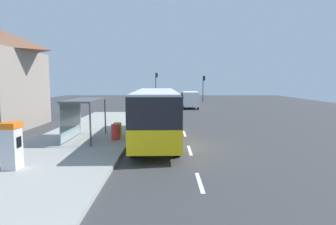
{
  "coord_description": "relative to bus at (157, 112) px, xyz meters",
  "views": [
    {
      "loc": [
        -0.94,
        -16.44,
        3.81
      ],
      "look_at": [
        -1.0,
        4.46,
        1.5
      ],
      "focal_mm": 30.7,
      "sensor_mm": 36.0,
      "label": 1
    }
  ],
  "objects": [
    {
      "name": "lane_stripe_seg_7",
      "position": [
        1.96,
        27.52,
        -1.84
      ],
      "size": [
        0.16,
        2.2,
        0.01
      ],
      "primitive_type": "cube",
      "color": "silver",
      "rests_on": "ground"
    },
    {
      "name": "lane_stripe_seg_3",
      "position": [
        1.96,
        7.52,
        -1.84
      ],
      "size": [
        0.16,
        2.2,
        0.01
      ],
      "primitive_type": "cube",
      "color": "silver",
      "rests_on": "ground"
    },
    {
      "name": "lane_stripe_seg_4",
      "position": [
        1.96,
        12.52,
        -1.84
      ],
      "size": [
        0.16,
        2.2,
        0.01
      ],
      "primitive_type": "cube",
      "color": "silver",
      "rests_on": "ground"
    },
    {
      "name": "traffic_light_near_side",
      "position": [
        7.21,
        34.17,
        1.34
      ],
      "size": [
        0.49,
        0.28,
        4.77
      ],
      "color": "#2D2D2D",
      "rests_on": "ground"
    },
    {
      "name": "bus",
      "position": [
        0.0,
        0.0,
        0.0
      ],
      "size": [
        2.82,
        11.08,
        3.21
      ],
      "color": "yellow",
      "rests_on": "ground"
    },
    {
      "name": "bus_shelter",
      "position": [
        -4.7,
        -0.3,
        0.25
      ],
      "size": [
        1.8,
        4.0,
        2.5
      ],
      "color": "#4C4C51",
      "rests_on": "sidewalk_platform"
    },
    {
      "name": "lane_stripe_seg_2",
      "position": [
        1.96,
        2.52,
        -1.84
      ],
      "size": [
        0.16,
        2.2,
        0.01
      ],
      "primitive_type": "cube",
      "color": "silver",
      "rests_on": "ground"
    },
    {
      "name": "lane_stripe_seg_6",
      "position": [
        1.96,
        22.52,
        -1.84
      ],
      "size": [
        0.16,
        2.2,
        0.01
      ],
      "primitive_type": "cube",
      "color": "silver",
      "rests_on": "ground"
    },
    {
      "name": "lane_stripe_seg_5",
      "position": [
        1.96,
        17.52,
        -1.84
      ],
      "size": [
        0.16,
        2.2,
        0.01
      ],
      "primitive_type": "cube",
      "color": "silver",
      "rests_on": "ground"
    },
    {
      "name": "ground_plane",
      "position": [
        1.71,
        12.52,
        -1.86
      ],
      "size": [
        56.0,
        92.0,
        0.04
      ],
      "primitive_type": "cube",
      "color": "#38383A"
    },
    {
      "name": "traffic_light_far_side",
      "position": [
        -1.39,
        34.97,
        1.68
      ],
      "size": [
        0.49,
        0.28,
        5.32
      ],
      "color": "#2D2D2D",
      "rests_on": "ground"
    },
    {
      "name": "ticket_machine",
      "position": [
        -5.68,
        -6.34,
        -0.67
      ],
      "size": [
        0.66,
        0.76,
        1.94
      ],
      "color": "silver",
      "rests_on": "sidewalk_platform"
    },
    {
      "name": "lane_stripe_seg_0",
      "position": [
        1.96,
        -7.48,
        -1.84
      ],
      "size": [
        0.16,
        2.2,
        0.01
      ],
      "primitive_type": "cube",
      "color": "silver",
      "rests_on": "ground"
    },
    {
      "name": "recycling_bin_red",
      "position": [
        -2.49,
        -0.38,
        -1.19
      ],
      "size": [
        0.52,
        0.52,
        0.95
      ],
      "primitive_type": "cylinder",
      "color": "red",
      "rests_on": "sidewalk_platform"
    },
    {
      "name": "lane_stripe_seg_1",
      "position": [
        1.96,
        -2.48,
        -1.84
      ],
      "size": [
        0.16,
        2.2,
        0.01
      ],
      "primitive_type": "cube",
      "color": "silver",
      "rests_on": "ground"
    },
    {
      "name": "sidewalk_platform",
      "position": [
        -4.69,
        0.52,
        -1.75
      ],
      "size": [
        6.2,
        30.0,
        0.18
      ],
      "primitive_type": "cube",
      "color": "#999993",
      "rests_on": "ground"
    },
    {
      "name": "white_van",
      "position": [
        3.91,
        22.26,
        -0.5
      ],
      "size": [
        2.09,
        5.23,
        2.3
      ],
      "color": "white",
      "rests_on": "ground"
    },
    {
      "name": "recycling_bin_yellow",
      "position": [
        -2.49,
        0.32,
        -1.19
      ],
      "size": [
        0.52,
        0.52,
        0.95
      ],
      "primitive_type": "cylinder",
      "color": "yellow",
      "rests_on": "sidewalk_platform"
    },
    {
      "name": "sedan_near",
      "position": [
        4.02,
        37.24,
        -1.05
      ],
      "size": [
        2.05,
        4.5,
        1.52
      ],
      "color": "black",
      "rests_on": "ground"
    }
  ]
}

